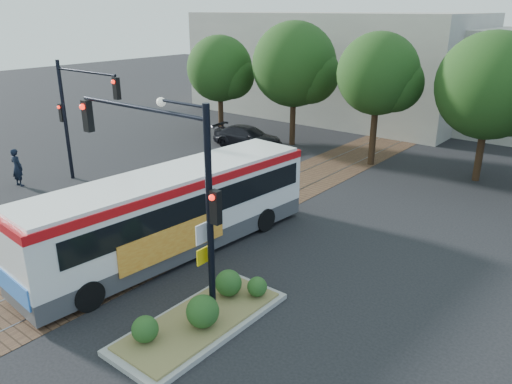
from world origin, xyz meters
TOP-DOWN VIEW (x-y plane):
  - ground at (0.00, 0.00)m, footprint 120.00×120.00m
  - trackbed at (0.00, 4.00)m, footprint 3.60×40.00m
  - tree_row at (1.21, 16.42)m, footprint 26.40×5.60m
  - warehouses at (-0.53, 28.75)m, footprint 40.00×13.00m
  - city_bus at (0.95, 1.66)m, footprint 3.27×11.48m
  - traffic_island at (4.82, -0.90)m, footprint 2.20×5.20m
  - signal_pole_main at (3.86, -0.81)m, footprint 5.49×0.46m
  - signal_pole_left at (-8.37, 4.00)m, footprint 4.99×0.34m
  - officer at (-10.51, 1.69)m, footprint 0.74×0.54m
  - parked_car at (-6.32, 14.47)m, footprint 4.81×2.51m

SIDE VIEW (x-z plane):
  - ground at x=0.00m, z-range 0.00..0.00m
  - trackbed at x=0.00m, z-range 0.00..0.02m
  - traffic_island at x=4.82m, z-range -0.24..0.89m
  - parked_car at x=-6.32m, z-range 0.00..1.33m
  - officer at x=-10.51m, z-range 0.00..1.89m
  - city_bus at x=0.95m, z-range 0.17..3.21m
  - warehouses at x=-0.53m, z-range -0.19..7.81m
  - signal_pole_left at x=-8.37m, z-range 0.86..6.86m
  - signal_pole_main at x=3.86m, z-range 1.16..7.16m
  - tree_row at x=1.21m, z-range 1.01..8.69m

